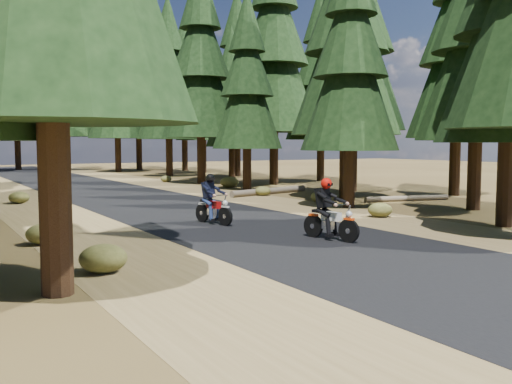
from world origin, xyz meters
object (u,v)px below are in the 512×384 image
log_near (270,191)px  log_far (407,198)px  rider_lead (331,220)px  rider_follow (213,207)px

log_near → log_far: log_near is taller
log_far → rider_lead: 11.24m
log_far → rider_follow: (-10.58, -2.09, 0.41)m
log_near → rider_lead: size_ratio=2.78×
log_near → log_far: bearing=-75.8°
log_far → rider_lead: size_ratio=2.17×
log_near → rider_follow: (-7.22, -8.09, 0.37)m
rider_lead → rider_follow: bearing=-86.1°
log_far → log_near: bearing=132.9°
log_far → rider_follow: size_ratio=2.24×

